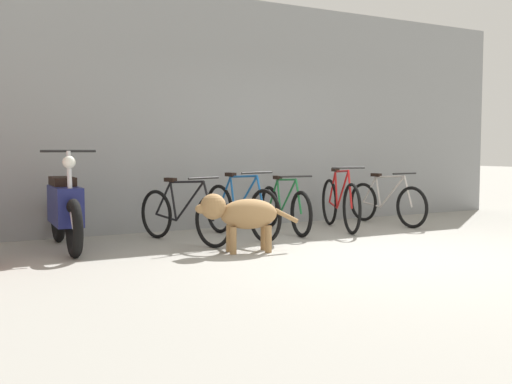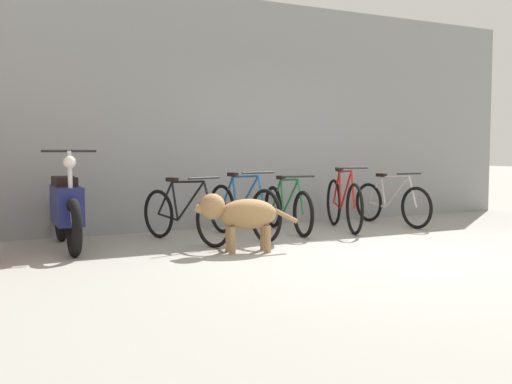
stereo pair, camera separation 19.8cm
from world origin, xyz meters
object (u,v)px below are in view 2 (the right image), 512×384
bicycle_1 (242,210)px  bicycle_4 (391,203)px  bicycle_0 (184,215)px  bicycle_3 (343,204)px  stray_dog (240,214)px  bicycle_2 (287,209)px  motorcycle (67,209)px

bicycle_1 → bicycle_4: size_ratio=1.05×
bicycle_0 → bicycle_4: bicycle_0 is taller
bicycle_3 → stray_dog: bicycle_3 is taller
bicycle_0 → bicycle_4: size_ratio=1.00×
bicycle_2 → bicycle_3: 0.85m
bicycle_4 → motorcycle: motorcycle is taller
bicycle_0 → bicycle_4: bearing=76.3°
bicycle_2 → stray_dog: (-1.29, -1.18, 0.10)m
motorcycle → stray_dog: 2.01m
bicycle_2 → motorcycle: bearing=-81.8°
bicycle_0 → bicycle_1: size_ratio=0.96×
bicycle_0 → bicycle_2: bicycle_0 is taller
bicycle_0 → bicycle_3: (2.43, 0.09, 0.03)m
bicycle_2 → motorcycle: size_ratio=0.92×
bicycle_0 → bicycle_3: bearing=75.0°
bicycle_4 → motorcycle: size_ratio=0.90×
bicycle_0 → bicycle_1: bearing=77.0°
bicycle_1 → stray_dog: (-0.51, -1.00, 0.07)m
bicycle_2 → bicycle_1: bearing=-69.5°
bicycle_4 → stray_dog: size_ratio=1.41×
bicycle_1 → motorcycle: motorcycle is taller
bicycle_1 → bicycle_3: bicycle_3 is taller
bicycle_1 → motorcycle: size_ratio=0.94×
bicycle_3 → bicycle_4: 0.97m
bicycle_0 → motorcycle: bearing=-115.3°
bicycle_3 → bicycle_0: bearing=-69.0°
bicycle_1 → bicycle_2: size_ratio=1.03×
bicycle_0 → motorcycle: (-1.36, 0.19, 0.12)m
stray_dog → bicycle_1: bearing=-104.0°
bicycle_4 → bicycle_1: bearing=-89.6°
bicycle_4 → motorcycle: (-4.75, -0.02, 0.13)m
bicycle_3 → bicycle_2: bearing=-81.3°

